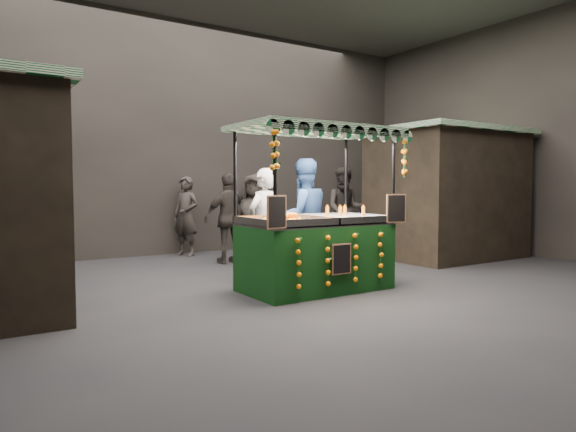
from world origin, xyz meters
TOP-DOWN VIEW (x-y plane):
  - ground at (0.00, 0.00)m, footprint 12.00×12.00m
  - market_hall at (0.00, 0.00)m, footprint 12.10×10.10m
  - neighbour_stall_right at (4.40, 1.50)m, footprint 3.00×2.20m
  - juice_stall at (0.20, 0.23)m, footprint 2.33×1.37m
  - vendor_grey at (-0.09, 1.22)m, footprint 0.74×0.61m
  - vendor_blue at (0.66, 1.24)m, footprint 1.02×0.85m
  - shopper_0 at (-2.77, 3.50)m, footprint 0.61×0.45m
  - shopper_1 at (3.28, 3.36)m, footprint 1.15×1.12m
  - shopper_2 at (0.29, 3.14)m, footprint 1.01×0.44m
  - shopper_3 at (1.77, 4.60)m, footprint 1.28×1.19m
  - shopper_5 at (3.50, 2.13)m, footprint 0.99×1.75m
  - shopper_6 at (0.00, 4.60)m, footprint 0.63×0.72m
  - shopper_7 at (0.65, 2.80)m, footprint 0.93×0.97m

SIDE VIEW (x-z plane):
  - ground at x=0.00m, z-range 0.00..0.00m
  - juice_stall at x=0.20m, z-range -0.43..1.83m
  - shopper_0 at x=-2.77m, z-range 0.00..1.54m
  - shopper_6 at x=0.00m, z-range 0.00..1.66m
  - shopper_7 at x=0.65m, z-range 0.00..1.67m
  - shopper_2 at x=0.29m, z-range 0.00..1.70m
  - vendor_grey at x=-0.09m, z-range 0.00..1.72m
  - shopper_3 at x=1.77m, z-range 0.00..1.74m
  - shopper_5 at x=3.50m, z-range 0.00..1.80m
  - shopper_1 at x=3.28m, z-range 0.00..1.87m
  - vendor_blue at x=0.66m, z-range 0.00..1.89m
  - neighbour_stall_right at x=4.40m, z-range 0.01..2.61m
  - market_hall at x=0.00m, z-range 0.86..5.91m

